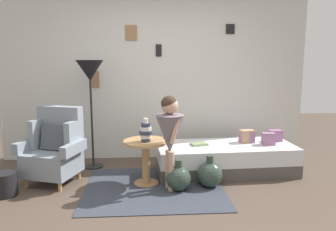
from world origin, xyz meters
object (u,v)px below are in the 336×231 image
(daybed, at_px, (225,158))
(magazine_basket, at_px, (5,184))
(vase_striped, at_px, (146,132))
(armchair, at_px, (55,149))
(book_on_daybed, at_px, (199,144))
(side_table, at_px, (146,153))
(floor_lamp, at_px, (90,75))
(demijohn_near, at_px, (178,178))
(person_child, at_px, (170,130))
(demijohn_far, at_px, (210,174))

(daybed, bearing_deg, magazine_basket, -167.00)
(daybed, distance_m, vase_striped, 1.29)
(armchair, height_order, book_on_daybed, armchair)
(side_table, relative_size, vase_striped, 1.94)
(side_table, xyz_separation_m, book_on_daybed, (0.74, 0.38, 0.01))
(side_table, distance_m, floor_lamp, 1.43)
(vase_striped, xyz_separation_m, demijohn_near, (0.39, -0.19, -0.54))
(floor_lamp, distance_m, person_child, 1.55)
(vase_striped, distance_m, floor_lamp, 1.29)
(person_child, xyz_separation_m, book_on_daybed, (0.45, 0.59, -0.33))
(floor_lamp, xyz_separation_m, magazine_basket, (-0.87, -0.99, -1.21))
(daybed, height_order, person_child, person_child)
(daybed, xyz_separation_m, magazine_basket, (-2.76, -0.64, -0.06))
(vase_striped, xyz_separation_m, magazine_basket, (-1.65, -0.21, -0.55))
(side_table, relative_size, demijohn_far, 1.41)
(person_child, height_order, demijohn_near, person_child)
(book_on_daybed, distance_m, demijohn_near, 0.76)
(demijohn_near, height_order, demijohn_far, demijohn_far)
(armchair, relative_size, magazine_basket, 3.46)
(side_table, height_order, book_on_daybed, side_table)
(demijohn_near, xyz_separation_m, magazine_basket, (-2.04, -0.02, -0.02))
(armchair, distance_m, person_child, 1.55)
(side_table, bearing_deg, daybed, 18.65)
(demijohn_far, distance_m, magazine_basket, 2.44)
(floor_lamp, bearing_deg, vase_striped, -45.09)
(floor_lamp, distance_m, demijohn_near, 1.94)
(armchair, xyz_separation_m, vase_striped, (1.18, -0.24, 0.26))
(demijohn_far, bearing_deg, demijohn_near, -167.69)
(armchair, relative_size, demijohn_near, 2.50)
(vase_striped, relative_size, person_child, 0.25)
(armchair, height_order, floor_lamp, floor_lamp)
(side_table, relative_size, floor_lamp, 0.36)
(book_on_daybed, height_order, magazine_basket, book_on_daybed)
(demijohn_near, relative_size, magazine_basket, 1.38)
(floor_lamp, relative_size, demijohn_near, 4.05)
(person_child, relative_size, book_on_daybed, 5.29)
(armchair, distance_m, book_on_daybed, 1.93)
(magazine_basket, bearing_deg, daybed, 13.00)
(floor_lamp, distance_m, book_on_daybed, 1.82)
(side_table, relative_size, demijohn_near, 1.47)
(armchair, bearing_deg, side_table, -8.76)
(armchair, distance_m, side_table, 1.19)
(floor_lamp, bearing_deg, demijohn_near, -39.74)
(side_table, distance_m, book_on_daybed, 0.83)
(person_child, xyz_separation_m, demijohn_far, (0.50, 0.06, -0.58))
(demijohn_near, xyz_separation_m, demijohn_far, (0.40, 0.09, 0.01))
(daybed, bearing_deg, demijohn_far, -121.23)
(daybed, relative_size, vase_striped, 6.57)
(demijohn_far, bearing_deg, floor_lamp, 150.54)
(daybed, relative_size, floor_lamp, 1.24)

